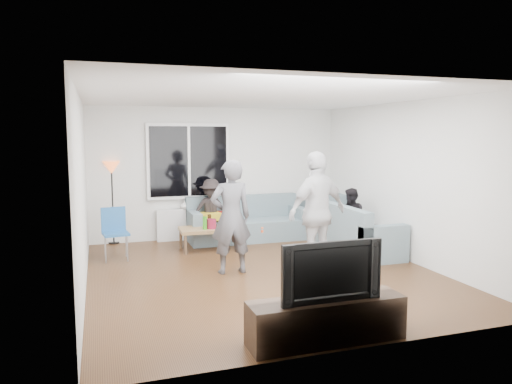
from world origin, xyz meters
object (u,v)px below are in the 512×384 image
object	(u,v)px
sofa_right_section	(355,227)
coffee_table	(211,238)
side_chair	(116,234)
player_left	(231,217)
tv_console	(326,320)
television	(327,269)
spectator_right	(351,219)
spectator_back	(211,211)
sofa_back_section	(247,218)
floor_lamp	(113,203)
player_right	(317,212)

from	to	relation	value
sofa_right_section	coffee_table	bearing A→B (deg)	69.16
side_chair	player_left	xyz separation A→B (m)	(1.61, -1.32, 0.42)
tv_console	television	xyz separation A→B (m)	(0.00, 0.00, 0.52)
side_chair	television	bearing A→B (deg)	-72.54
player_left	television	bearing A→B (deg)	95.59
spectator_right	spectator_back	xyz separation A→B (m)	(-2.27, 1.36, 0.06)
sofa_back_section	tv_console	bearing A→B (deg)	-97.71
side_chair	tv_console	distance (m)	4.39
floor_lamp	player_left	world-z (taller)	player_left
coffee_table	player_left	distance (m)	1.69
sofa_back_section	sofa_right_section	distance (m)	2.15
coffee_table	player_right	size ratio (longest dim) A/B	0.60
sofa_back_section	floor_lamp	bearing A→B (deg)	169.06
sofa_back_section	player_right	xyz separation A→B (m)	(0.33, -2.49, 0.48)
floor_lamp	television	distance (m)	5.58
side_chair	player_right	xyz separation A→B (m)	(2.84, -1.69, 0.48)
side_chair	player_right	size ratio (longest dim) A/B	0.47
sofa_back_section	player_left	xyz separation A→B (m)	(-0.90, -2.12, 0.42)
sofa_back_section	spectator_back	bearing A→B (deg)	177.58
player_right	tv_console	distance (m)	2.57
spectator_back	sofa_back_section	bearing A→B (deg)	-5.79
television	spectator_right	bearing A→B (deg)	57.41
spectator_right	side_chair	bearing A→B (deg)	-95.30
floor_lamp	player_right	bearing A→B (deg)	-46.37
player_right	player_left	bearing A→B (deg)	-34.55
side_chair	floor_lamp	distance (m)	1.34
spectator_back	tv_console	size ratio (longest dim) A/B	0.76
side_chair	coffee_table	bearing A→B (deg)	0.59
floor_lamp	tv_console	distance (m)	5.61
sofa_right_section	player_left	bearing A→B (deg)	104.61
player_left	side_chair	bearing A→B (deg)	-39.36
coffee_table	side_chair	bearing A→B (deg)	-171.67
spectator_right	spectator_back	distance (m)	2.64
spectator_right	tv_console	distance (m)	4.10
side_chair	spectator_back	world-z (taller)	spectator_back
side_chair	spectator_right	xyz separation A→B (m)	(4.07, -0.52, 0.12)
sofa_right_section	spectator_right	world-z (taller)	spectator_right
player_right	spectator_back	distance (m)	2.74
player_right	spectator_back	world-z (taller)	player_right
spectator_right	spectator_back	bearing A→B (deg)	-118.86
player_right	floor_lamp	bearing A→B (deg)	-64.17
floor_lamp	spectator_back	bearing A→B (deg)	-14.19
television	player_right	bearing A→B (deg)	66.86
sofa_back_section	tv_console	distance (m)	4.82
television	tv_console	bearing A→B (deg)	0.00
sofa_right_section	player_left	distance (m)	2.58
sofa_back_section	coffee_table	world-z (taller)	sofa_back_section
coffee_table	player_right	xyz separation A→B (m)	(1.19, -1.93, 0.71)
side_chair	spectator_back	bearing A→B (deg)	17.02
television	player_left	bearing A→B (deg)	95.58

